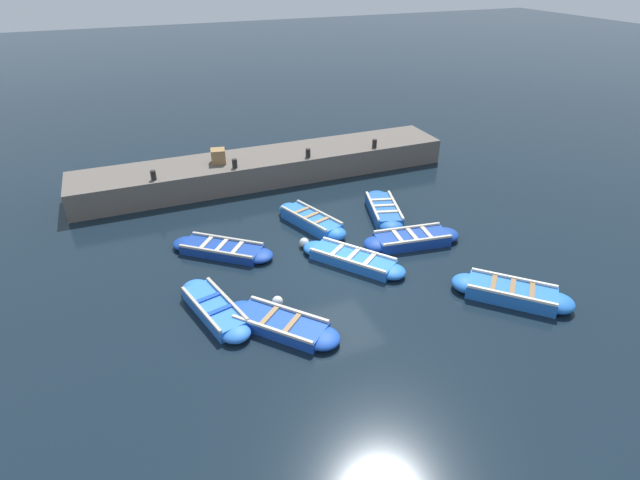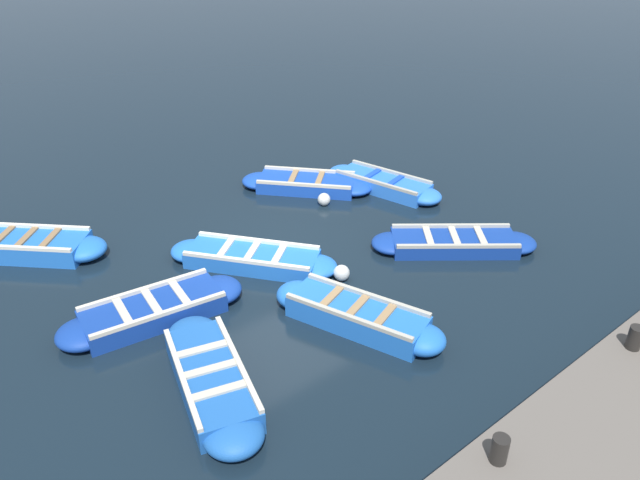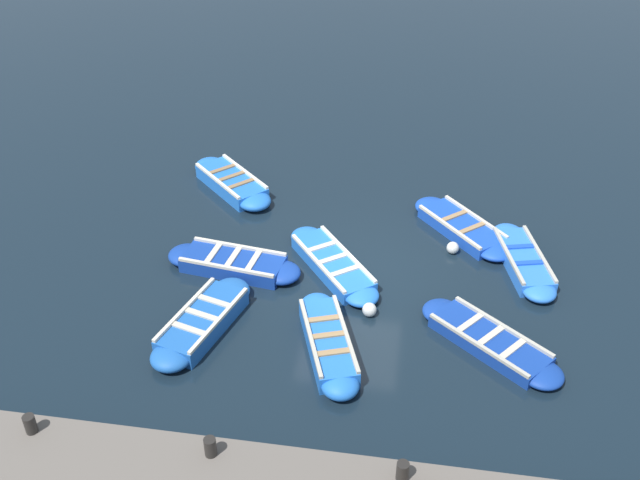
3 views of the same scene
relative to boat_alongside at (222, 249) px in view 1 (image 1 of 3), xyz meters
The scene contains 17 objects.
ground_plane 3.76m from the boat_alongside, 123.82° to the right, with size 120.00×120.00×0.00m, color black.
boat_alongside is the anchor object (origin of this frame).
boat_inner_gap 3.09m from the boat_alongside, 163.77° to the left, with size 3.21×1.52×0.39m.
boat_mid_row 8.76m from the boat_alongside, 128.14° to the right, with size 2.93×2.94×0.45m.
boat_end_of_row 4.25m from the boat_alongside, behind, with size 3.03×2.83×0.36m.
boat_drifting 6.05m from the boat_alongside, 86.42° to the right, with size 3.32×1.72×0.45m.
boat_near_quay 4.18m from the boat_alongside, 120.75° to the right, with size 3.23×2.73×0.38m.
boat_far_corner 6.18m from the boat_alongside, 106.75° to the right, with size 1.32×3.40×0.41m.
boat_stern_in 3.36m from the boat_alongside, 79.34° to the right, with size 3.26×1.77×0.47m.
quay_wall 6.13m from the boat_alongside, 30.69° to the right, with size 2.42×15.48×1.04m.
bollard_north 8.94m from the boat_alongside, 60.30° to the right, with size 0.20×0.20×0.35m, color black.
bollard_mid_north 6.49m from the boat_alongside, 46.60° to the right, with size 0.20×0.20×0.35m, color black.
bollard_mid_south 4.80m from the boat_alongside, 19.88° to the right, with size 0.20×0.20×0.35m, color black.
bollard_south 4.76m from the boat_alongside, 18.49° to the left, with size 0.20×0.20×0.35m, color black.
wooden_crate 5.42m from the boat_alongside, 12.26° to the right, with size 0.55×0.55×0.55m, color olive.
buoy_orange_near 2.64m from the boat_alongside, 103.48° to the right, with size 0.32×0.32×0.32m, color silver.
buoy_yellow_far 3.36m from the boat_alongside, 166.42° to the right, with size 0.30×0.30×0.30m, color silver.
Camera 1 is at (-11.64, 5.37, 8.42)m, focal length 28.00 mm.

